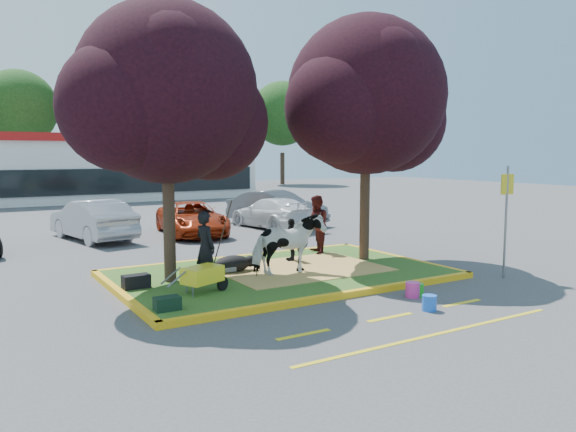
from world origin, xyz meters
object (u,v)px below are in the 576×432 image
cow (288,244)px  calf (232,264)px  sign_post (506,208)px  handler (205,247)px  wheelbarrow (203,275)px  car_silver (93,220)px  bucket_pink (413,290)px  bucket_blue (429,303)px  bucket_green (418,290)px

cow → calf: 1.55m
sign_post → calf: bearing=156.0°
calf → handler: (-1.01, -0.68, 0.62)m
wheelbarrow → car_silver: size_ratio=0.34×
calf → bucket_pink: bearing=-52.4°
cow → bucket_blue: bearing=-163.2°
sign_post → bucket_green: 3.61m
cow → bucket_blue: 4.01m
cow → car_silver: 9.73m
car_silver → bucket_green: bearing=98.7°
bucket_pink → car_silver: car_silver is taller
car_silver → calf: bearing=90.1°
bucket_green → bucket_pink: 0.15m
bucket_green → handler: bearing=139.9°
bucket_green → bucket_blue: size_ratio=0.92×
handler → bucket_pink: handler is taller
bucket_blue → cow: bearing=105.3°
sign_post → bucket_pink: bearing=-169.0°
calf → handler: 1.37m
calf → car_silver: (-1.64, 8.36, 0.38)m
wheelbarrow → bucket_blue: 4.79m
cow → sign_post: 5.58m
handler → wheelbarrow: 1.15m
wheelbarrow → sign_post: sign_post is taller
cow → bucket_pink: cow is taller
cow → handler: 2.11m
handler → car_silver: size_ratio=0.37×
wheelbarrow → handler: bearing=41.0°
handler → car_silver: bearing=-7.5°
cow → bucket_green: 3.37m
cow → sign_post: sign_post is taller
sign_post → bucket_pink: 3.73m
cow → bucket_blue: size_ratio=5.66×
calf → bucket_pink: calf is taller
wheelbarrow → bucket_green: (4.20, -2.19, -0.41)m
handler → car_silver: 9.06m
sign_post → bucket_blue: size_ratio=8.94×
bucket_green → bucket_pink: size_ratio=0.86×
bucket_green → bucket_blue: 1.14m
cow → bucket_pink: 3.30m
handler → wheelbarrow: bearing=142.3°
calf → car_silver: bearing=104.8°
handler → sign_post: (6.93, -2.92, 0.80)m
cow → bucket_pink: (1.50, -2.84, -0.75)m
calf → handler: bearing=-142.4°
bucket_pink → sign_post: bearing=3.7°
bucket_green → bucket_blue: bucket_blue is taller
calf → bucket_blue: (2.11, -4.79, -0.21)m
handler → cow: bearing=-109.7°
sign_post → bucket_green: bearing=-168.8°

